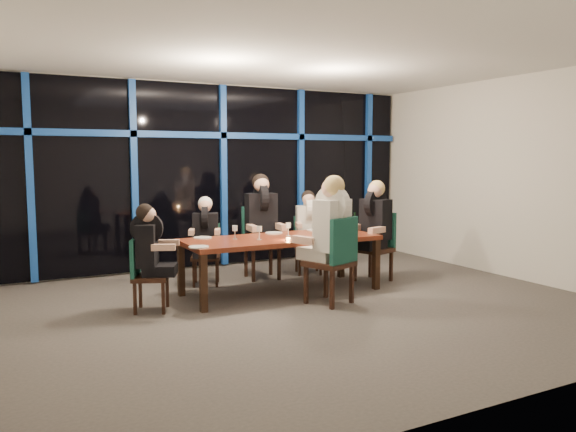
% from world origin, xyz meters
% --- Properties ---
extents(room, '(7.04, 7.00, 3.02)m').
position_xyz_m(room, '(0.00, 0.00, 2.02)').
color(room, '#554F4B').
rests_on(room, ground).
extents(window_wall, '(6.86, 0.43, 2.94)m').
position_xyz_m(window_wall, '(0.01, 2.93, 1.55)').
color(window_wall, black).
rests_on(window_wall, ground).
extents(dining_table, '(2.60, 1.00, 0.75)m').
position_xyz_m(dining_table, '(0.00, 0.80, 0.68)').
color(dining_table, maroon).
rests_on(dining_table, ground).
extents(chair_far_left, '(0.52, 0.52, 0.86)m').
position_xyz_m(chair_far_left, '(-0.71, 1.77, 0.48)').
color(chair_far_left, black).
rests_on(chair_far_left, ground).
extents(chair_far_mid, '(0.55, 0.55, 1.06)m').
position_xyz_m(chair_far_mid, '(0.16, 1.82, 0.59)').
color(chair_far_mid, black).
rests_on(chair_far_mid, ground).
extents(chair_far_right, '(0.53, 0.53, 0.88)m').
position_xyz_m(chair_far_right, '(0.96, 1.77, 0.49)').
color(chair_far_right, black).
rests_on(chair_far_right, ground).
extents(chair_end_left, '(0.53, 0.53, 0.87)m').
position_xyz_m(chair_end_left, '(-1.84, 0.73, 0.48)').
color(chair_end_left, black).
rests_on(chair_end_left, ground).
extents(chair_end_right, '(0.58, 0.58, 1.00)m').
position_xyz_m(chair_end_right, '(1.59, 0.81, 0.56)').
color(chair_end_right, black).
rests_on(chair_end_right, ground).
extents(chair_near_mid, '(0.65, 0.65, 1.08)m').
position_xyz_m(chair_near_mid, '(0.31, -0.07, 0.61)').
color(chair_near_mid, black).
rests_on(chair_near_mid, ground).
extents(diner_far_left, '(0.53, 0.59, 0.83)m').
position_xyz_m(diner_far_left, '(-0.74, 1.70, 0.82)').
color(diner_far_left, black).
rests_on(diner_far_left, ground).
extents(diner_far_mid, '(0.57, 0.69, 1.04)m').
position_xyz_m(diner_far_mid, '(0.15, 1.73, 1.01)').
color(diner_far_mid, black).
rests_on(diner_far_mid, ground).
extents(diner_far_right, '(0.54, 0.60, 0.86)m').
position_xyz_m(diner_far_right, '(0.94, 1.70, 0.85)').
color(diner_far_right, silver).
rests_on(diner_far_right, ground).
extents(diner_end_left, '(0.59, 0.54, 0.84)m').
position_xyz_m(diner_end_left, '(-1.77, 0.70, 0.83)').
color(diner_end_left, black).
rests_on(diner_end_left, ground).
extents(diner_end_right, '(0.68, 0.59, 0.98)m').
position_xyz_m(diner_end_right, '(1.51, 0.79, 0.96)').
color(diner_end_right, black).
rests_on(diner_end_right, ground).
extents(diner_near_mid, '(0.66, 0.74, 1.06)m').
position_xyz_m(diner_near_mid, '(0.27, 0.02, 1.03)').
color(diner_near_mid, silver).
rests_on(diner_near_mid, ground).
extents(plate_far_left, '(0.24, 0.24, 0.01)m').
position_xyz_m(plate_far_left, '(-0.96, 1.18, 0.76)').
color(plate_far_left, white).
rests_on(plate_far_left, dining_table).
extents(plate_far_mid, '(0.24, 0.24, 0.01)m').
position_xyz_m(plate_far_mid, '(0.08, 1.17, 0.76)').
color(plate_far_mid, white).
rests_on(plate_far_mid, dining_table).
extents(plate_far_right, '(0.24, 0.24, 0.01)m').
position_xyz_m(plate_far_right, '(0.74, 1.17, 0.76)').
color(plate_far_right, white).
rests_on(plate_far_right, dining_table).
extents(plate_end_left, '(0.24, 0.24, 0.01)m').
position_xyz_m(plate_end_left, '(-1.25, 0.47, 0.76)').
color(plate_end_left, white).
rests_on(plate_end_left, dining_table).
extents(plate_end_right, '(0.24, 0.24, 0.01)m').
position_xyz_m(plate_end_right, '(0.97, 0.62, 0.76)').
color(plate_end_right, white).
rests_on(plate_end_right, dining_table).
extents(plate_near_mid, '(0.24, 0.24, 0.01)m').
position_xyz_m(plate_near_mid, '(0.07, 0.55, 0.76)').
color(plate_near_mid, white).
rests_on(plate_near_mid, dining_table).
extents(wine_bottle, '(0.07, 0.07, 0.29)m').
position_xyz_m(wine_bottle, '(1.11, 0.70, 0.86)').
color(wine_bottle, black).
rests_on(wine_bottle, dining_table).
extents(water_pitcher, '(0.13, 0.12, 0.22)m').
position_xyz_m(water_pitcher, '(0.81, 0.56, 0.86)').
color(water_pitcher, silver).
rests_on(water_pitcher, dining_table).
extents(tea_light, '(0.05, 0.05, 0.03)m').
position_xyz_m(tea_light, '(-0.04, 0.51, 0.76)').
color(tea_light, '#FAAC4B').
rests_on(tea_light, dining_table).
extents(wine_glass_a, '(0.07, 0.07, 0.17)m').
position_xyz_m(wine_glass_a, '(-0.35, 0.73, 0.88)').
color(wine_glass_a, silver).
rests_on(wine_glass_a, dining_table).
extents(wine_glass_b, '(0.07, 0.07, 0.18)m').
position_xyz_m(wine_glass_b, '(0.14, 0.85, 0.88)').
color(wine_glass_b, white).
rests_on(wine_glass_b, dining_table).
extents(wine_glass_c, '(0.06, 0.06, 0.16)m').
position_xyz_m(wine_glass_c, '(0.50, 0.79, 0.86)').
color(wine_glass_c, white).
rests_on(wine_glass_c, dining_table).
extents(wine_glass_d, '(0.07, 0.07, 0.18)m').
position_xyz_m(wine_glass_d, '(-0.61, 0.92, 0.88)').
color(wine_glass_d, silver).
rests_on(wine_glass_d, dining_table).
extents(wine_glass_e, '(0.07, 0.07, 0.19)m').
position_xyz_m(wine_glass_e, '(0.95, 0.99, 0.89)').
color(wine_glass_e, white).
rests_on(wine_glass_e, dining_table).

